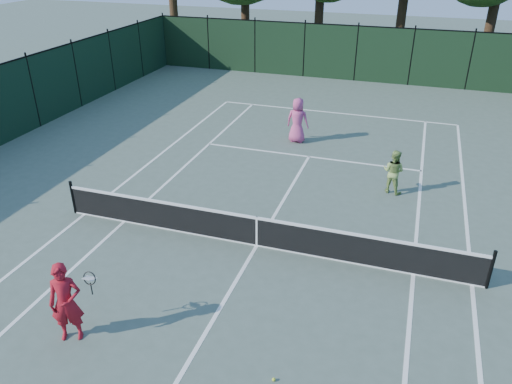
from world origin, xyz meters
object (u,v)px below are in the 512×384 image
(coach, at_px, (66,303))
(player_green, at_px, (393,171))
(player_pink, at_px, (298,120))
(loose_ball_midcourt, at_px, (274,379))

(coach, distance_m, player_green, 10.62)
(coach, relative_size, player_green, 1.25)
(player_pink, relative_size, player_green, 1.24)
(coach, distance_m, player_pink, 12.37)
(coach, height_order, player_green, coach)
(player_pink, bearing_deg, coach, 83.83)
(coach, xyz_separation_m, player_pink, (1.78, 12.25, -0.01))
(loose_ball_midcourt, bearing_deg, player_pink, 102.01)
(coach, relative_size, player_pink, 1.01)
(player_green, bearing_deg, loose_ball_midcourt, 99.80)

